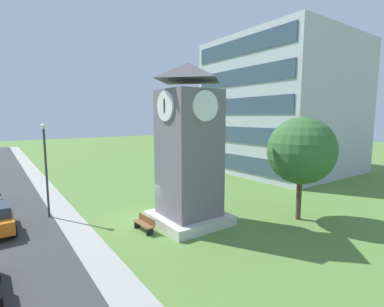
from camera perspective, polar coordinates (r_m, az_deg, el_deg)
name	(u,v)px	position (r m, az deg, el deg)	size (l,w,h in m)	color
ground_plane	(142,220)	(19.50, -10.13, -13.10)	(160.00, 160.00, 0.00)	#567F38
kerb_strip	(81,234)	(18.32, -21.54, -14.87)	(120.00, 1.60, 0.01)	#9E9E99
office_building	(283,107)	(38.05, 17.88, 8.83)	(15.20, 15.36, 16.00)	#B7BCC6
clock_tower	(189,154)	(17.71, -0.64, -0.10)	(4.33, 4.33, 10.05)	slate
park_bench	(144,223)	(17.61, -9.58, -13.76)	(1.83, 0.63, 0.88)	brown
street_lamp	(46,161)	(21.20, -27.45, -1.29)	(0.36, 0.36, 6.35)	#333338
tree_by_building	(301,151)	(19.64, 21.18, 0.51)	(4.38, 4.38, 6.81)	#513823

